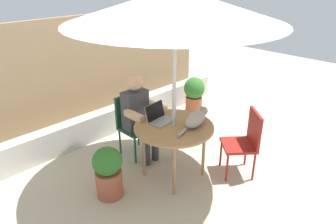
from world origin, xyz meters
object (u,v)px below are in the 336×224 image
object	(u,v)px
patio_table	(174,130)
potted_plant_near_fence	(194,94)
patio_umbrella	(175,5)
chair_occupied	(132,120)
person_seated	(139,113)
cat	(196,119)
chair_empty	(246,139)
laptop	(158,116)
potted_plant_by_chair	(108,171)

from	to	relation	value
patio_table	potted_plant_near_fence	xyz separation A→B (m)	(1.65, 1.07, -0.28)
patio_umbrella	chair_occupied	xyz separation A→B (m)	(0.00, 0.81, -1.60)
person_seated	patio_umbrella	bearing A→B (deg)	-90.00
chair_occupied	person_seated	size ratio (longest dim) A/B	0.72
patio_table	cat	distance (m)	0.31
patio_umbrella	chair_occupied	bearing A→B (deg)	90.00
patio_umbrella	potted_plant_near_fence	bearing A→B (deg)	32.93
chair_empty	laptop	bearing A→B (deg)	130.83
patio_umbrella	cat	bearing A→B (deg)	-39.36
potted_plant_near_fence	patio_umbrella	bearing A→B (deg)	-147.07
person_seated	potted_plant_near_fence	bearing A→B (deg)	13.93
chair_occupied	cat	world-z (taller)	cat
patio_umbrella	laptop	xyz separation A→B (m)	(-0.04, 0.23, -1.32)
patio_umbrella	cat	distance (m)	1.33
chair_occupied	cat	xyz separation A→B (m)	(0.21, -0.99, 0.30)
patio_table	chair_occupied	distance (m)	0.83
patio_umbrella	person_seated	size ratio (longest dim) A/B	1.92
chair_occupied	chair_empty	bearing A→B (deg)	-64.26
person_seated	patio_table	bearing A→B (deg)	-90.00
patio_table	laptop	xyz separation A→B (m)	(-0.04, 0.23, 0.13)
chair_occupied	laptop	xyz separation A→B (m)	(-0.04, -0.58, 0.28)
person_seated	cat	size ratio (longest dim) A/B	1.87
chair_empty	chair_occupied	bearing A→B (deg)	115.74
laptop	cat	xyz separation A→B (m)	(0.25, -0.41, 0.02)
laptop	chair_occupied	bearing A→B (deg)	86.21
potted_plant_by_chair	potted_plant_near_fence	bearing A→B (deg)	18.15
cat	potted_plant_near_fence	size ratio (longest dim) A/B	0.94
patio_table	person_seated	distance (m)	0.66
patio_umbrella	potted_plant_by_chair	distance (m)	1.96
patio_umbrella	cat	world-z (taller)	patio_umbrella
patio_table	laptop	bearing A→B (deg)	99.34
chair_occupied	potted_plant_by_chair	world-z (taller)	chair_occupied
person_seated	cat	xyz separation A→B (m)	(0.21, -0.83, 0.13)
chair_occupied	cat	size ratio (longest dim) A/B	1.35
patio_umbrella	chair_empty	xyz separation A→B (m)	(0.68, -0.60, -1.60)
patio_umbrella	cat	size ratio (longest dim) A/B	3.60
chair_empty	patio_table	bearing A→B (deg)	138.66
patio_table	person_seated	size ratio (longest dim) A/B	0.80
person_seated	chair_empty	bearing A→B (deg)	-61.53
potted_plant_by_chair	person_seated	bearing A→B (deg)	26.10
chair_occupied	potted_plant_by_chair	size ratio (longest dim) A/B	1.37
cat	laptop	bearing A→B (deg)	121.44
chair_empty	person_seated	distance (m)	1.44
person_seated	laptop	size ratio (longest dim) A/B	3.76
laptop	patio_umbrella	bearing A→B (deg)	-80.66
laptop	potted_plant_near_fence	size ratio (longest dim) A/B	0.47
chair_occupied	potted_plant_near_fence	bearing A→B (deg)	8.69
chair_empty	potted_plant_near_fence	world-z (taller)	chair_empty
person_seated	potted_plant_by_chair	xyz separation A→B (m)	(-0.81, -0.40, -0.34)
patio_table	patio_umbrella	bearing A→B (deg)	0.00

